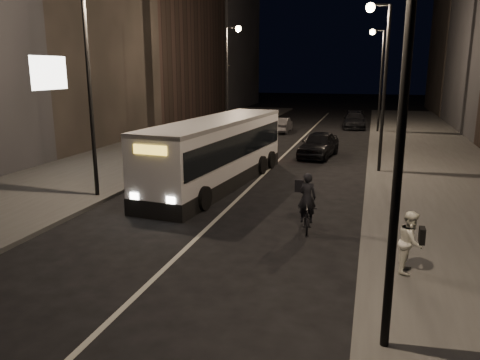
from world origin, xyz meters
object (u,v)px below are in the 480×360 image
Objects in this scene: cyclist_on_bicycle at (307,211)px; car_far at (355,120)px; streetlight_right_near at (390,61)px; city_bus at (217,149)px; pedestrian_woman at (411,242)px; car_mid at (282,125)px; streetlight_right_mid at (380,66)px; streetlight_left_near at (94,65)px; streetlight_left_far at (230,67)px; car_near at (319,144)px; streetlight_right_far at (378,67)px.

car_far is (0.36, 28.68, 0.05)m from cyclist_on_bicycle.
city_bus is at bearing 120.70° from streetlight_right_near.
pedestrian_woman reaches higher than car_mid.
streetlight_right_mid reaches higher than city_bus.
car_mid is at bearing 97.54° from city_bus.
pedestrian_woman is (0.92, 3.60, -4.40)m from streetlight_right_near.
streetlight_right_mid is 4.09× the size of cyclist_on_bicycle.
streetlight_right_mid is 10.84m from cyclist_on_bicycle.
streetlight_left_near is 23.05m from car_mid.
car_far is (-1.73, 19.13, -4.65)m from streetlight_right_mid.
cyclist_on_bicycle is (8.57, -1.55, -4.70)m from streetlight_left_near.
streetlight_left_near and streetlight_left_far have the same top height.
pedestrian_woman is 16.82m from car_near.
streetlight_left_far is 5.07× the size of pedestrian_woman.
car_near is 0.92× the size of car_far.
streetlight_left_near reaches higher than city_bus.
streetlight_right_near is 1.00× the size of streetlight_left_far.
car_far is at bearing 83.32° from city_bus.
cyclist_on_bicycle is 24.48m from car_mid.
car_near is at bearing 58.02° from streetlight_left_near.
pedestrian_woman is 28.02m from car_mid.
streetlight_right_far is at bearing 82.76° from car_near.
streetlight_left_near is 6.42m from city_bus.
streetlight_right_far reaches higher than pedestrian_woman.
car_near reaches higher than car_far.
city_bus is 7.09× the size of pedestrian_woman.
pedestrian_woman is at bearing -87.67° from car_far.
car_near is at bearing 99.23° from streetlight_right_near.
streetlight_right_near is 1.66× the size of car_far.
car_far is (5.76, 4.80, 0.09)m from car_mid.
streetlight_left_far is (-10.66, -6.00, 0.00)m from streetlight_right_far.
streetlight_left_near is (-10.66, -8.00, 0.00)m from streetlight_right_mid.
city_bus is 18.69m from car_mid.
streetlight_left_far is at bearing 148.33° from car_near.
streetlight_right_near is 16.00m from streetlight_right_mid.
streetlight_right_mid is 1.00× the size of streetlight_right_far.
streetlight_right_far reaches higher than car_mid.
streetlight_right_near reaches higher than car_far.
pedestrian_woman is (7.85, -8.07, -0.68)m from city_bus.
streetlight_right_near is 35.48m from car_far.
car_near is (-4.15, 16.30, -0.20)m from pedestrian_woman.
streetlight_right_near is 31.60m from car_mid.
streetlight_right_near is at bearing -90.00° from streetlight_right_mid.
streetlight_right_far is 28.75m from pedestrian_woman.
car_mid is at bearing -167.44° from streetlight_right_far.
streetlight_left_near is 1.66× the size of car_far.
streetlight_left_near is 28.94m from car_far.
car_far is (-1.73, 3.13, -4.65)m from streetlight_right_far.
streetlight_right_mid is 2.15× the size of car_mid.
car_near is (7.43, -6.10, -4.60)m from streetlight_left_far.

